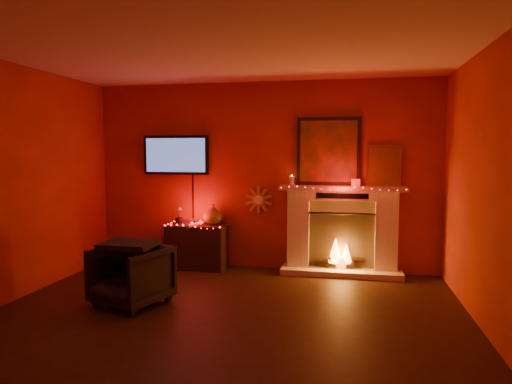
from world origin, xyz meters
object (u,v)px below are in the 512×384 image
sunburst_clock (258,200)px  console_table (198,243)px  fireplace (341,222)px  tv (176,155)px  armchair (131,276)px

sunburst_clock → console_table: sunburst_clock is taller
sunburst_clock → fireplace: bearing=-4.4°
tv → sunburst_clock: (1.25, 0.03, -0.65)m
sunburst_clock → console_table: size_ratio=0.43×
fireplace → armchair: 2.92m
tv → fireplace: bearing=-1.5°
fireplace → sunburst_clock: size_ratio=5.45×
tv → sunburst_clock: 1.41m
armchair → fireplace: bearing=58.9°
fireplace → console_table: 2.08m
fireplace → console_table: (-2.05, -0.12, -0.35)m
fireplace → armchair: (-2.25, -1.82, -0.39)m
fireplace → sunburst_clock: 1.23m
fireplace → sunburst_clock: bearing=175.6°
tv → sunburst_clock: bearing=1.2°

